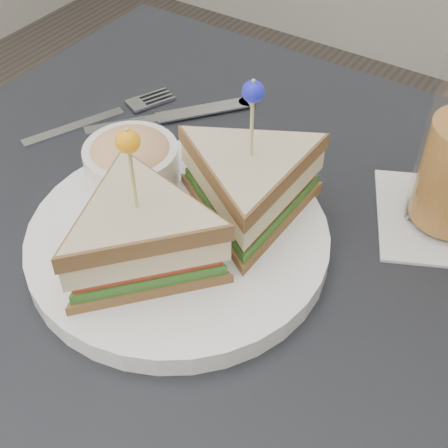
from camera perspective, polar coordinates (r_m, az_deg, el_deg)
table at (r=0.64m, az=-1.24°, el=-8.24°), size 0.80×0.80×0.75m
plate_meal at (r=0.57m, az=-3.53°, el=1.19°), size 0.36×0.36×0.17m
cutlery_fork at (r=0.78m, az=-10.58°, el=9.76°), size 0.10×0.19×0.01m
cutlery_knife at (r=0.77m, az=-5.47°, el=9.66°), size 0.15×0.18×0.01m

